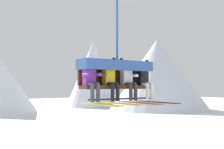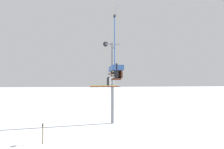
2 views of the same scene
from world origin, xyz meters
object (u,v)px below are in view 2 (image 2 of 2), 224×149
object	(u,v)px
skier_yellow	(112,75)
trail_sign	(43,132)
skier_black	(114,75)
skier_white	(113,75)
lift_tower_near	(112,81)
skier_purple	(111,76)
chairlift_chair	(116,70)

from	to	relation	value
skier_yellow	trail_sign	distance (m)	7.18
skier_yellow	trail_sign	xyz separation A→B (m)	(-2.83, -5.02, -4.28)
skier_yellow	skier_black	size ratio (longest dim) A/B	1.00
skier_white	trail_sign	distance (m)	7.46
lift_tower_near	trail_sign	bearing A→B (deg)	-46.47
skier_purple	skier_yellow	bearing A→B (deg)	0.60
skier_purple	skier_yellow	xyz separation A→B (m)	(0.65, 0.01, 0.02)
lift_tower_near	skier_yellow	world-z (taller)	lift_tower_near
chairlift_chair	skier_black	distance (m)	1.05
skier_purple	skier_white	size ratio (longest dim) A/B	1.00
skier_purple	skier_white	distance (m)	1.29
skier_yellow	chairlift_chair	bearing A→B (deg)	33.64
skier_yellow	skier_black	bearing A→B (deg)	0.00
skier_black	skier_yellow	bearing A→B (deg)	180.00
chairlift_chair	skier_black	xyz separation A→B (m)	(0.98, -0.21, -0.32)
trail_sign	skier_black	bearing A→B (deg)	50.63
skier_white	skier_yellow	bearing A→B (deg)	180.00
skier_purple	trail_sign	xyz separation A→B (m)	(-2.17, -5.02, -4.26)
skier_yellow	skier_purple	bearing A→B (deg)	-179.40
chairlift_chair	lift_tower_near	bearing A→B (deg)	175.38
skier_purple	skier_black	xyz separation A→B (m)	(1.95, 0.01, 0.02)
lift_tower_near	chairlift_chair	world-z (taller)	lift_tower_near
skier_white	chairlift_chair	bearing A→B (deg)	146.36
chairlift_chair	trail_sign	world-z (taller)	chairlift_chair
skier_purple	skier_black	distance (m)	1.95
lift_tower_near	trail_sign	xyz separation A→B (m)	(5.65, -5.95, -3.86)
skier_white	skier_black	world-z (taller)	same
chairlift_chair	skier_yellow	size ratio (longest dim) A/B	2.57
chairlift_chair	skier_white	size ratio (longest dim) A/B	2.57
skier_white	trail_sign	world-z (taller)	skier_white
chairlift_chair	skier_yellow	distance (m)	0.50
lift_tower_near	skier_black	xyz separation A→B (m)	(9.77, -0.92, 0.42)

